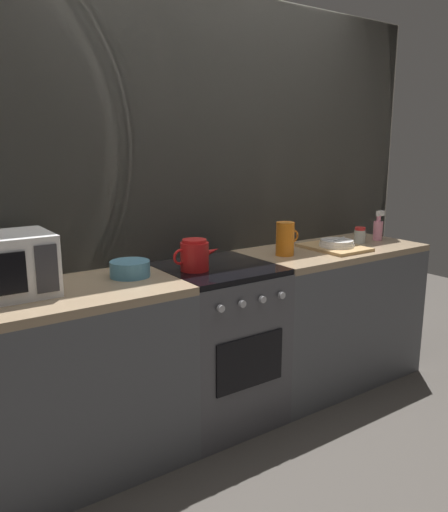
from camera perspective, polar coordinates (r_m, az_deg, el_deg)
name	(u,v)px	position (r m, az deg, el deg)	size (l,w,h in m)	color
ground_plane	(218,416)	(3.07, -0.73, -17.70)	(8.00, 8.00, 0.00)	#47423D
back_wall	(186,205)	(2.95, -4.32, 5.76)	(3.60, 0.05, 2.40)	#B2AD9E
counter_left	(57,386)	(2.53, -18.49, -13.82)	(1.20, 0.60, 0.90)	#515459
stove_unit	(218,343)	(2.87, -0.74, -9.93)	(0.60, 0.63, 0.90)	#4C4C51
counter_right	(330,314)	(3.42, 11.95, -6.44)	(1.20, 0.60, 0.90)	#515459
kettle	(195,255)	(2.62, -3.35, 0.09)	(0.28, 0.15, 0.17)	red
mixing_bowl	(130,269)	(2.55, -10.65, -1.44)	(0.20, 0.20, 0.08)	teal
pitcher	(285,239)	(3.01, 6.95, 1.98)	(0.16, 0.11, 0.20)	orange
dish_pile	(335,246)	(3.24, 12.54, 1.17)	(0.30, 0.40, 0.07)	tan
spice_jar	(360,235)	(3.51, 15.19, 2.31)	(0.08, 0.08, 0.10)	silver
spray_bottle	(378,229)	(3.63, 17.13, 2.99)	(0.08, 0.06, 0.20)	pink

